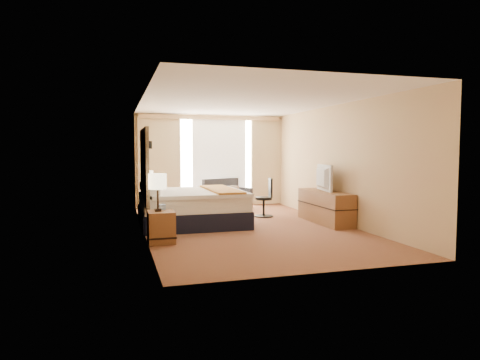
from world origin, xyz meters
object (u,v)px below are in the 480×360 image
object	(u,v)px
loveseat	(226,198)
lamp_left	(158,182)
nightstand_left	(161,227)
floor_lamp	(149,163)
media_dresser	(325,207)
lamp_right	(147,176)
bed	(191,207)
nightstand_right	(150,208)
television	(320,178)
desk_chair	(266,200)

from	to	relation	value
loveseat	lamp_left	xyz separation A→B (m)	(-2.25, -4.00, 0.79)
nightstand_left	floor_lamp	world-z (taller)	floor_lamp
media_dresser	lamp_right	xyz separation A→B (m)	(-3.75, 1.52, 0.65)
nightstand_left	loveseat	xyz separation A→B (m)	(2.20, 3.99, -0.01)
nightstand_left	bed	distance (m)	1.80
nightstand_right	media_dresser	distance (m)	3.97
nightstand_right	loveseat	world-z (taller)	loveseat
loveseat	television	world-z (taller)	television
nightstand_right	lamp_right	distance (m)	0.73
lamp_left	nightstand_right	bearing A→B (deg)	88.82
nightstand_right	floor_lamp	xyz separation A→B (m)	(0.05, 0.85, 1.02)
floor_lamp	nightstand_left	bearing A→B (deg)	-90.83
media_dresser	desk_chair	world-z (taller)	desk_chair
bed	loveseat	size ratio (longest dim) A/B	1.48
desk_chair	loveseat	bearing A→B (deg)	118.14
desk_chair	lamp_left	distance (m)	3.62
media_dresser	bed	world-z (taller)	bed
nightstand_right	desk_chair	distance (m)	2.74
bed	lamp_left	xyz separation A→B (m)	(-0.86, -1.62, 0.67)
media_dresser	lamp_right	bearing A→B (deg)	157.87
bed	desk_chair	xyz separation A→B (m)	(1.92, 0.62, 0.03)
loveseat	nightstand_left	bearing A→B (deg)	-142.92
nightstand_right	bed	bearing A→B (deg)	-47.82
lamp_left	lamp_right	size ratio (longest dim) A/B	1.12
lamp_left	nightstand_left	bearing A→B (deg)	11.93
media_dresser	lamp_right	world-z (taller)	lamp_right
desk_chair	television	xyz separation A→B (m)	(0.92, -1.01, 0.57)
nightstand_left	floor_lamp	xyz separation A→B (m)	(0.05, 3.35, 1.02)
bed	lamp_left	size ratio (longest dim) A/B	3.34
bed	loveseat	distance (m)	2.76
lamp_right	loveseat	bearing A→B (deg)	32.32
nightstand_right	lamp_right	world-z (taller)	lamp_right
television	loveseat	bearing A→B (deg)	38.05
media_dresser	lamp_left	bearing A→B (deg)	-164.21
floor_lamp	lamp_right	world-z (taller)	floor_lamp
media_dresser	television	size ratio (longest dim) A/B	1.79
bed	loveseat	bearing A→B (deg)	59.81
desk_chair	lamp_right	distance (m)	2.86
lamp_right	media_dresser	bearing A→B (deg)	-22.13
nightstand_right	lamp_left	size ratio (longest dim) A/B	0.84
lamp_left	lamp_right	world-z (taller)	lamp_left
nightstand_left	loveseat	size ratio (longest dim) A/B	0.37
floor_lamp	desk_chair	size ratio (longest dim) A/B	1.96
loveseat	lamp_left	distance (m)	4.66
desk_chair	lamp_right	bearing A→B (deg)	-175.73
media_dresser	floor_lamp	bearing A→B (deg)	147.80
loveseat	lamp_right	distance (m)	2.75
nightstand_left	desk_chair	size ratio (longest dim) A/B	0.59
bed	lamp_left	bearing A→B (deg)	-117.98
nightstand_left	television	bearing A→B (deg)	18.43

